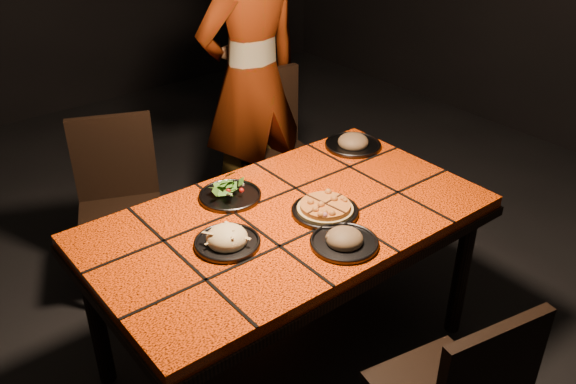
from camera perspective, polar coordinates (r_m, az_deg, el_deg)
room_shell at (r=2.14m, az=0.03°, el=15.02°), size 6.04×7.04×3.08m
dining_table at (r=2.49m, az=0.02°, el=-3.71°), size 1.62×0.92×0.75m
chair_far_left at (r=3.17m, az=-15.56°, el=-0.23°), size 0.53×0.53×0.90m
chair_far_right at (r=3.51m, az=-1.29°, el=4.58°), size 0.48×0.48×0.95m
diner at (r=3.43m, az=-3.41°, el=10.46°), size 0.66×0.44×1.82m
plate_pizza at (r=2.46m, az=3.49°, el=-1.63°), size 0.27×0.27×0.04m
plate_pasta at (r=2.28m, az=-5.71°, el=-4.47°), size 0.25×0.25×0.08m
plate_salad at (r=2.57m, az=-5.46°, el=-0.04°), size 0.26×0.26×0.07m
plate_mushroom_a at (r=2.27m, az=5.30°, el=-4.47°), size 0.26×0.26×0.08m
plate_mushroom_b at (r=3.01m, az=6.11°, el=4.65°), size 0.28×0.28×0.09m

